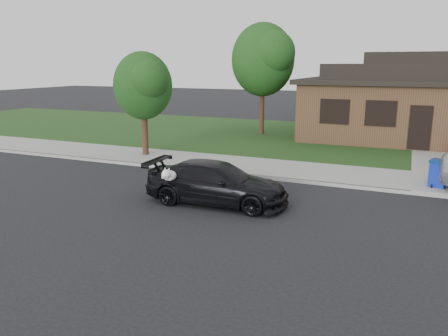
% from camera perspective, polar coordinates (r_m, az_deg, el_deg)
% --- Properties ---
extents(ground, '(120.00, 120.00, 0.00)m').
position_cam_1_polar(ground, '(12.66, 5.80, -5.74)').
color(ground, black).
rests_on(ground, ground).
extents(sidewalk, '(60.00, 3.00, 0.12)m').
position_cam_1_polar(sidewalk, '(17.30, 10.76, -0.49)').
color(sidewalk, gray).
rests_on(sidewalk, ground).
extents(curb, '(60.00, 0.12, 0.12)m').
position_cam_1_polar(curb, '(15.88, 9.58, -1.68)').
color(curb, gray).
rests_on(curb, ground).
extents(lawn, '(60.00, 13.00, 0.13)m').
position_cam_1_polar(lawn, '(25.03, 14.74, 3.56)').
color(lawn, '#193814').
rests_on(lawn, ground).
extents(sedan, '(4.43, 2.19, 1.27)m').
position_cam_1_polar(sedan, '(13.21, -1.01, -1.97)').
color(sedan, black).
rests_on(sedan, ground).
extents(recycling_bin, '(0.70, 0.70, 0.93)m').
position_cam_1_polar(recycling_bin, '(16.24, 26.24, -0.63)').
color(recycling_bin, '#0E239D').
rests_on(recycling_bin, sidewalk).
extents(house, '(12.60, 8.60, 4.65)m').
position_cam_1_polar(house, '(26.53, 24.31, 7.87)').
color(house, '#422B1C').
rests_on(house, ground).
extents(tree_0, '(3.78, 3.60, 6.34)m').
position_cam_1_polar(tree_0, '(25.56, 5.37, 14.07)').
color(tree_0, '#332114').
rests_on(tree_0, ground).
extents(tree_2, '(2.73, 2.60, 4.59)m').
position_cam_1_polar(tree_2, '(19.83, -10.41, 10.64)').
color(tree_2, '#332114').
rests_on(tree_2, ground).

